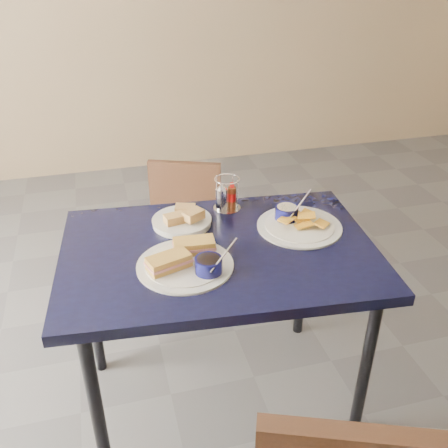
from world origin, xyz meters
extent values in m
plane|color=#4A4A4F|center=(0.00, 0.00, 0.00)|extent=(6.00, 6.00, 0.00)
cube|color=black|center=(-0.17, -0.06, 0.73)|extent=(1.17, 0.84, 0.04)
cylinder|color=black|center=(-0.65, -0.35, 0.35)|extent=(0.04, 0.04, 0.71)
cylinder|color=black|center=(0.30, -0.35, 0.35)|extent=(0.04, 0.04, 0.71)
cylinder|color=black|center=(-0.65, 0.23, 0.35)|extent=(0.04, 0.04, 0.71)
cylinder|color=black|center=(0.30, 0.23, 0.35)|extent=(0.04, 0.04, 0.71)
cube|color=black|center=(-0.21, 0.57, 0.37)|extent=(0.46, 0.45, 0.03)
cylinder|color=black|center=(-0.35, 0.43, 0.17)|extent=(0.03, 0.03, 0.35)
cylinder|color=black|center=(-0.06, 0.43, 0.17)|extent=(0.03, 0.03, 0.35)
cylinder|color=black|center=(-0.35, 0.70, 0.17)|extent=(0.03, 0.03, 0.35)
cylinder|color=black|center=(-0.06, 0.70, 0.17)|extent=(0.03, 0.03, 0.35)
cube|color=black|center=(-0.21, 0.72, 0.57)|extent=(0.34, 0.17, 0.38)
cylinder|color=white|center=(-0.31, -0.14, 0.75)|extent=(0.32, 0.32, 0.01)
cylinder|color=white|center=(-0.31, -0.14, 0.76)|extent=(0.27, 0.27, 0.00)
cube|color=gold|center=(-0.37, -0.15, 0.78)|extent=(0.15, 0.11, 0.04)
cube|color=tan|center=(-0.37, -0.15, 0.78)|extent=(0.16, 0.12, 0.01)
cube|color=gold|center=(-0.27, -0.07, 0.78)|extent=(0.15, 0.08, 0.04)
cube|color=tan|center=(-0.27, -0.07, 0.78)|extent=(0.15, 0.09, 0.01)
cylinder|color=#090A35|center=(-0.25, -0.20, 0.79)|extent=(0.09, 0.09, 0.05)
cylinder|color=black|center=(-0.25, -0.20, 0.80)|extent=(0.08, 0.08, 0.01)
cylinder|color=silver|center=(-0.20, -0.22, 0.83)|extent=(0.11, 0.07, 0.08)
cylinder|color=white|center=(0.16, 0.00, 0.75)|extent=(0.32, 0.32, 0.01)
cylinder|color=white|center=(0.16, 0.00, 0.76)|extent=(0.26, 0.26, 0.00)
cube|color=yellow|center=(0.16, -0.03, 0.76)|extent=(0.07, 0.05, 0.03)
cube|color=yellow|center=(0.23, -0.04, 0.77)|extent=(0.08, 0.08, 0.02)
cube|color=yellow|center=(0.16, 0.03, 0.77)|extent=(0.06, 0.07, 0.02)
cube|color=yellow|center=(0.19, 0.02, 0.78)|extent=(0.08, 0.08, 0.02)
cube|color=yellow|center=(0.13, 0.07, 0.78)|extent=(0.06, 0.07, 0.02)
cube|color=yellow|center=(0.11, 0.01, 0.79)|extent=(0.08, 0.07, 0.01)
cube|color=yellow|center=(0.18, 0.00, 0.79)|extent=(0.08, 0.06, 0.01)
cylinder|color=#090A35|center=(0.13, 0.06, 0.79)|extent=(0.09, 0.09, 0.05)
cylinder|color=beige|center=(0.13, 0.06, 0.80)|extent=(0.08, 0.08, 0.01)
cylinder|color=silver|center=(0.17, 0.04, 0.83)|extent=(0.11, 0.07, 0.08)
cylinder|color=white|center=(-0.27, 0.14, 0.76)|extent=(0.22, 0.22, 0.02)
cylinder|color=white|center=(-0.27, 0.14, 0.77)|extent=(0.18, 0.18, 0.00)
cube|color=tan|center=(-0.30, 0.12, 0.79)|extent=(0.08, 0.06, 0.03)
cube|color=tan|center=(-0.25, 0.17, 0.79)|extent=(0.09, 0.07, 0.03)
cube|color=tan|center=(-0.23, 0.11, 0.80)|extent=(0.09, 0.08, 0.03)
cylinder|color=silver|center=(-0.07, 0.21, 0.75)|extent=(0.11, 0.11, 0.01)
cylinder|color=silver|center=(-0.03, 0.25, 0.82)|extent=(0.01, 0.01, 0.13)
cylinder|color=silver|center=(-0.10, 0.25, 0.82)|extent=(0.01, 0.01, 0.13)
cylinder|color=silver|center=(-0.10, 0.18, 0.82)|extent=(0.01, 0.01, 0.13)
cylinder|color=silver|center=(-0.03, 0.18, 0.82)|extent=(0.01, 0.01, 0.13)
torus|color=silver|center=(-0.07, 0.21, 0.88)|extent=(0.10, 0.10, 0.00)
cylinder|color=silver|center=(-0.09, 0.21, 0.80)|extent=(0.05, 0.05, 0.08)
cone|color=silver|center=(-0.09, 0.21, 0.85)|extent=(0.04, 0.04, 0.02)
cylinder|color=brown|center=(-0.05, 0.22, 0.80)|extent=(0.03, 0.03, 0.08)
cylinder|color=#B50D0A|center=(-0.05, 0.22, 0.80)|extent=(0.03, 0.03, 0.03)
cylinder|color=#B50D0A|center=(-0.05, 0.22, 0.85)|extent=(0.02, 0.02, 0.02)
camera|label=1|loc=(-0.54, -1.50, 1.70)|focal=40.00mm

